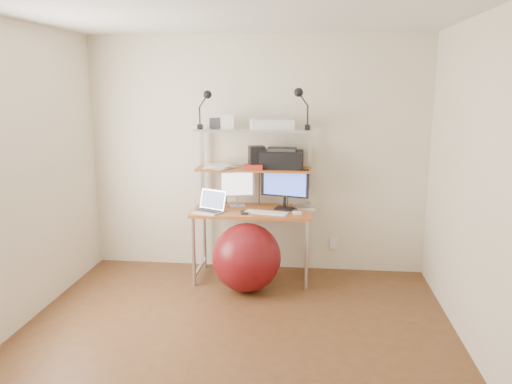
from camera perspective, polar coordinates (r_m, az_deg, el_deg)
room at (r=3.58m, az=-3.07°, el=0.28°), size 3.60×3.60×3.60m
computer_desk at (r=5.10m, az=-0.34°, el=0.49°), size 1.20×0.60×1.57m
wall_outlet at (r=5.51m, az=8.87°, el=-5.81°), size 0.08×0.01×0.12m
monitor_silver at (r=5.19m, az=-2.14°, el=0.65°), size 0.35×0.17×0.40m
monitor_black at (r=5.08m, az=3.30°, el=0.84°), size 0.49×0.19×0.50m
laptop at (r=5.05m, az=-5.21°, el=-1.68°), size 0.37×0.35×0.26m
keyboard at (r=4.95m, az=1.16°, el=-2.37°), size 0.44×0.21×0.01m
mouse at (r=4.93m, az=4.71°, el=-2.40°), size 0.09×0.06×0.02m
mac_mini at (r=5.11m, az=5.46°, el=-1.80°), size 0.24×0.24×0.04m
phone at (r=4.96m, az=-1.34°, el=-2.34°), size 0.10×0.15×0.01m
printer at (r=5.12m, az=2.93°, el=3.83°), size 0.44×0.31×0.21m
nas_cube at (r=5.08m, az=0.08°, el=3.99°), size 0.19×0.19×0.23m
red_box at (r=5.03m, az=-0.31°, el=2.87°), size 0.20×0.14×0.05m
scanner at (r=5.07m, az=1.78°, el=7.82°), size 0.47×0.36×0.11m
box_white at (r=5.08m, az=-3.28°, el=8.04°), size 0.14×0.12×0.15m
box_grey at (r=5.17m, az=-4.72°, el=7.86°), size 0.11×0.11×0.10m
clip_lamp_left at (r=5.07m, az=-5.74°, el=10.33°), size 0.15×0.09×0.38m
clip_lamp_right at (r=4.97m, az=5.11°, el=10.52°), size 0.16×0.09×0.41m
exercise_ball at (r=4.91m, az=-1.08°, el=-7.50°), size 0.67×0.67×0.67m
paper_stack at (r=5.18m, az=-4.31°, el=2.97°), size 0.38×0.43×0.02m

